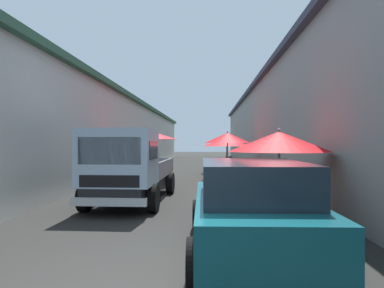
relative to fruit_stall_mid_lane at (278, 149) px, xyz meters
The scene contains 11 objects.
ground 9.71m from the fruit_stall_mid_lane, 14.73° to the left, with size 90.00×90.00×0.00m, color #282826.
building_left_whitewash 15.01m from the fruit_stall_mid_lane, 39.86° to the left, with size 49.80×7.50×4.46m.
building_right_concrete 12.50m from the fruit_stall_mid_lane, 22.40° to the right, with size 49.80×7.50×5.39m.
fruit_stall_mid_lane is the anchor object (origin of this frame).
fruit_stall_near_right 7.30m from the fruit_stall_mid_lane, 34.13° to the left, with size 2.28×2.28×2.31m.
fruit_stall_near_left 11.37m from the fruit_stall_mid_lane, ahead, with size 2.72×2.72×2.09m.
fruit_stall_far_right 8.25m from the fruit_stall_mid_lane, ahead, with size 2.23×2.23×2.29m.
hatchback_car 2.93m from the fruit_stall_mid_lane, 159.96° to the left, with size 3.94×1.98×1.45m.
delivery_truck 4.02m from the fruit_stall_mid_lane, 75.29° to the left, with size 4.96×2.06×2.08m.
vendor_by_crates 10.00m from the fruit_stall_mid_lane, 25.51° to the left, with size 0.61×0.37×1.65m.
parked_scooter 2.70m from the fruit_stall_mid_lane, ahead, with size 1.69×0.48×1.14m.
Camera 1 is at (-3.74, -0.80, 1.74)m, focal length 31.55 mm.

